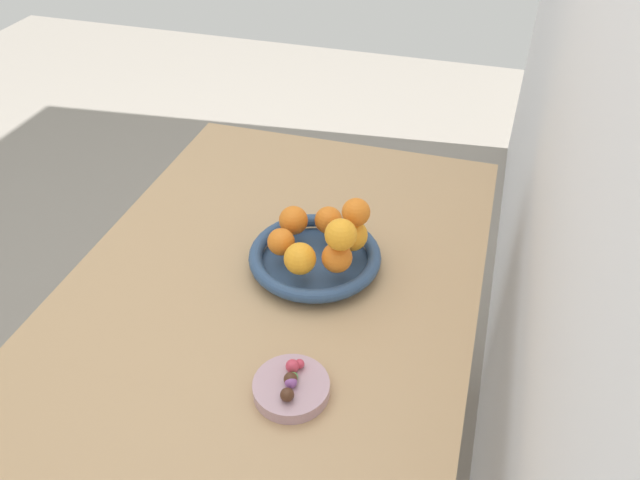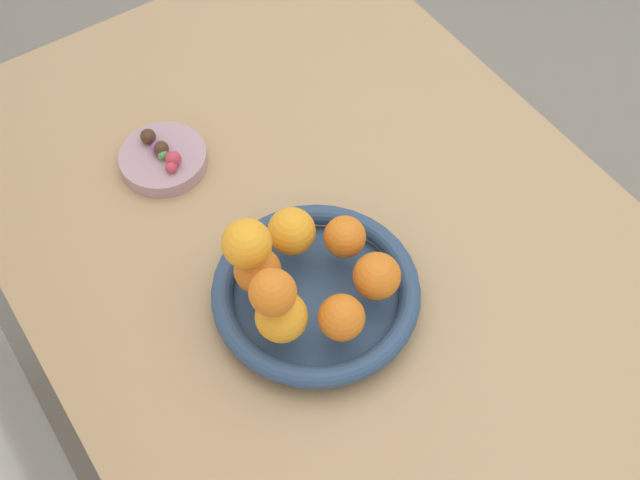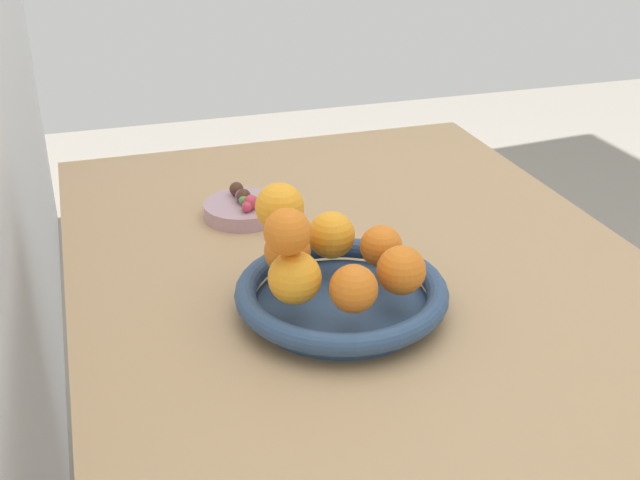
{
  "view_description": "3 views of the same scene",
  "coord_description": "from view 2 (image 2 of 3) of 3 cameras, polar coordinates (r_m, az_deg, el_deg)",
  "views": [
    {
      "loc": [
        0.81,
        0.33,
        1.53
      ],
      "look_at": [
        -0.06,
        0.08,
        0.81
      ],
      "focal_mm": 35.0,
      "sensor_mm": 36.0,
      "label": 1
    },
    {
      "loc": [
        -0.47,
        0.33,
        1.6
      ],
      "look_at": [
        -0.04,
        0.04,
        0.83
      ],
      "focal_mm": 45.0,
      "sensor_mm": 36.0,
      "label": 2
    },
    {
      "loc": [
        -0.84,
        0.33,
        1.24
      ],
      "look_at": [
        -0.05,
        0.09,
        0.83
      ],
      "focal_mm": 45.0,
      "sensor_mm": 36.0,
      "label": 3
    }
  ],
  "objects": [
    {
      "name": "orange_0",
      "position": [
        0.96,
        1.78,
        0.24
      ],
      "size": [
        0.05,
        0.05,
        0.05
      ],
      "primitive_type": "sphere",
      "color": "orange",
      "rests_on": "fruit_bowl"
    },
    {
      "name": "candy_ball_4",
      "position": [
        1.1,
        -10.39,
        5.71
      ],
      "size": [
        0.02,
        0.02,
        0.02
      ],
      "primitive_type": "sphere",
      "color": "#C6384C",
      "rests_on": "candy_dish"
    },
    {
      "name": "candy_ball_2",
      "position": [
        1.11,
        -11.43,
        6.45
      ],
      "size": [
        0.02,
        0.02,
        0.02
      ],
      "primitive_type": "sphere",
      "color": "#8C4C99",
      "rests_on": "candy_dish"
    },
    {
      "name": "candy_dish",
      "position": [
        1.13,
        -11.07,
        5.66
      ],
      "size": [
        0.12,
        0.12,
        0.02
      ],
      "primitive_type": "cylinder",
      "color": "#B28C99",
      "rests_on": "dining_table"
    },
    {
      "name": "candy_ball_1",
      "position": [
        1.09,
        -10.53,
        5.1
      ],
      "size": [
        0.02,
        0.02,
        0.02
      ],
      "primitive_type": "sphere",
      "color": "#C6384C",
      "rests_on": "candy_dish"
    },
    {
      "name": "orange_6",
      "position": [
        0.89,
        -5.23,
        -0.25
      ],
      "size": [
        0.06,
        0.06,
        0.06
      ],
      "primitive_type": "sphere",
      "color": "orange",
      "rests_on": "orange_2"
    },
    {
      "name": "orange_7",
      "position": [
        0.85,
        -3.38,
        -3.74
      ],
      "size": [
        0.05,
        0.05,
        0.05
      ],
      "primitive_type": "sphere",
      "color": "orange",
      "rests_on": "orange_3"
    },
    {
      "name": "orange_5",
      "position": [
        0.93,
        4.06,
        -2.57
      ],
      "size": [
        0.06,
        0.06,
        0.06
      ],
      "primitive_type": "sphere",
      "color": "orange",
      "rests_on": "fruit_bowl"
    },
    {
      "name": "ground_plane",
      "position": [
        1.7,
        0.43,
        -14.1
      ],
      "size": [
        6.0,
        6.0,
        0.0
      ],
      "primitive_type": "plane",
      "color": "gray"
    },
    {
      "name": "candy_ball_5",
      "position": [
        1.11,
        -11.24,
        6.39
      ],
      "size": [
        0.02,
        0.02,
        0.02
      ],
      "primitive_type": "sphere",
      "color": "#472819",
      "rests_on": "candy_dish"
    },
    {
      "name": "fruit_bowl",
      "position": [
        0.97,
        -0.29,
        -3.8
      ],
      "size": [
        0.25,
        0.25,
        0.04
      ],
      "color": "navy",
      "rests_on": "dining_table"
    },
    {
      "name": "orange_1",
      "position": [
        0.96,
        -1.99,
        0.56
      ],
      "size": [
        0.06,
        0.06,
        0.06
      ],
      "primitive_type": "sphere",
      "color": "orange",
      "rests_on": "fruit_bowl"
    },
    {
      "name": "orange_4",
      "position": [
        0.9,
        1.54,
        -5.53
      ],
      "size": [
        0.05,
        0.05,
        0.05
      ],
      "primitive_type": "sphere",
      "color": "orange",
      "rests_on": "fruit_bowl"
    },
    {
      "name": "orange_3",
      "position": [
        0.9,
        -2.76,
        -5.45
      ],
      "size": [
        0.06,
        0.06,
        0.06
      ],
      "primitive_type": "sphere",
      "color": "orange",
      "rests_on": "fruit_bowl"
    },
    {
      "name": "candy_ball_0",
      "position": [
        1.13,
        -12.13,
        7.22
      ],
      "size": [
        0.02,
        0.02,
        0.02
      ],
      "primitive_type": "sphere",
      "color": "#472819",
      "rests_on": "candy_dish"
    },
    {
      "name": "candy_ball_3",
      "position": [
        1.11,
        -11.11,
        6.0
      ],
      "size": [
        0.02,
        0.02,
        0.02
      ],
      "primitive_type": "sphere",
      "color": "#4C9947",
      "rests_on": "candy_dish"
    },
    {
      "name": "dining_table",
      "position": [
        1.11,
        0.64,
        -2.64
      ],
      "size": [
        1.1,
        0.76,
        0.74
      ],
      "color": "tan",
      "rests_on": "ground_plane"
    },
    {
      "name": "orange_2",
      "position": [
        0.94,
        -4.47,
        -2.15
      ],
      "size": [
        0.06,
        0.06,
        0.06
      ],
      "primitive_type": "sphere",
      "color": "orange",
      "rests_on": "fruit_bowl"
    }
  ]
}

